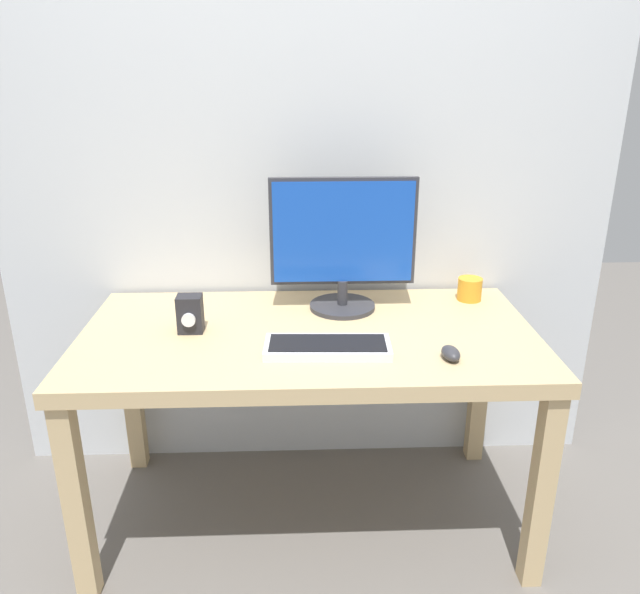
{
  "coord_description": "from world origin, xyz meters",
  "views": [
    {
      "loc": [
        -0.03,
        -1.89,
        1.58
      ],
      "look_at": [
        0.04,
        0.0,
        0.86
      ],
      "focal_mm": 35.13,
      "sensor_mm": 36.0,
      "label": 1
    }
  ],
  "objects": [
    {
      "name": "wall_back",
      "position": [
        0.0,
        0.43,
        1.5
      ],
      "size": [
        2.32,
        0.04,
        3.0
      ],
      "primitive_type": "cube",
      "color": "silver",
      "rests_on": "ground_plane"
    },
    {
      "name": "keyboard_primary",
      "position": [
        0.05,
        -0.16,
        0.76
      ],
      "size": [
        0.39,
        0.17,
        0.03
      ],
      "color": "silver",
      "rests_on": "desk"
    },
    {
      "name": "mouse",
      "position": [
        0.42,
        -0.22,
        0.76
      ],
      "size": [
        0.06,
        0.09,
        0.04
      ],
      "primitive_type": "ellipsoid",
      "rotation": [
        0.0,
        0.0,
        0.12
      ],
      "color": "#333338",
      "rests_on": "desk"
    },
    {
      "name": "ground_plane",
      "position": [
        0.0,
        0.0,
        0.0
      ],
      "size": [
        6.0,
        6.0,
        0.0
      ],
      "primitive_type": "plane",
      "color": "slate"
    },
    {
      "name": "audio_controller",
      "position": [
        -0.39,
        0.01,
        0.8
      ],
      "size": [
        0.08,
        0.08,
        0.12
      ],
      "color": "#232328",
      "rests_on": "desk"
    },
    {
      "name": "desk",
      "position": [
        0.0,
        0.0,
        0.66
      ],
      "size": [
        1.5,
        0.78,
        0.74
      ],
      "color": "tan",
      "rests_on": "ground_plane"
    },
    {
      "name": "monitor",
      "position": [
        0.13,
        0.21,
        0.98
      ],
      "size": [
        0.51,
        0.23,
        0.47
      ],
      "color": "#333338",
      "rests_on": "desk"
    },
    {
      "name": "coffee_mug",
      "position": [
        0.6,
        0.27,
        0.78
      ],
      "size": [
        0.09,
        0.09,
        0.08
      ],
      "primitive_type": "cylinder",
      "color": "orange",
      "rests_on": "desk"
    }
  ]
}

